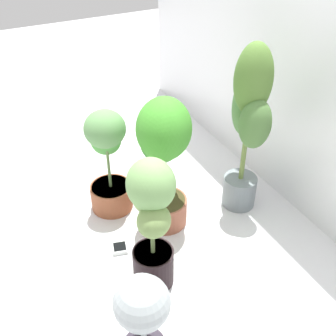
{
  "coord_description": "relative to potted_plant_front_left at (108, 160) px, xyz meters",
  "views": [
    {
      "loc": [
        1.56,
        -0.67,
        1.63
      ],
      "look_at": [
        0.02,
        0.11,
        0.39
      ],
      "focal_mm": 44.64,
      "sensor_mm": 36.0,
      "label": 1
    }
  ],
  "objects": [
    {
      "name": "mylar_back_wall",
      "position": [
        0.28,
        0.96,
        0.67
      ],
      "size": [
        3.2,
        0.01,
        2.0
      ],
      "primitive_type": "cube",
      "color": "silver",
      "rests_on": "ground"
    },
    {
      "name": "potted_plant_front_left",
      "position": [
        0.0,
        0.0,
        0.0
      ],
      "size": [
        0.3,
        0.27,
        0.64
      ],
      "color": "brown",
      "rests_on": "ground"
    },
    {
      "name": "potted_plant_front_right",
      "position": [
        0.61,
        -0.02,
        0.08
      ],
      "size": [
        0.32,
        0.28,
        0.71
      ],
      "color": "black",
      "rests_on": "ground"
    },
    {
      "name": "potted_plant_center",
      "position": [
        0.25,
        0.22,
        0.13
      ],
      "size": [
        0.43,
        0.4,
        0.76
      ],
      "color": "#9A553D",
      "rests_on": "ground"
    },
    {
      "name": "potted_plant_back_center",
      "position": [
        0.33,
        0.68,
        0.24
      ],
      "size": [
        0.34,
        0.26,
        0.98
      ],
      "color": "slate",
      "rests_on": "ground"
    },
    {
      "name": "hygrometer_box",
      "position": [
        0.36,
        -0.09,
        -0.31
      ],
      "size": [
        0.1,
        0.1,
        0.03
      ],
      "rotation": [
        0.0,
        0.0,
        2.88
      ],
      "color": "white",
      "rests_on": "ground"
    },
    {
      "name": "ground_plane",
      "position": [
        0.28,
        0.11,
        -0.33
      ],
      "size": [
        8.0,
        8.0,
        0.0
      ],
      "primitive_type": "plane",
      "color": "silver",
      "rests_on": "ground"
    },
    {
      "name": "floor_fan",
      "position": [
        0.92,
        -0.21,
        -0.04
      ],
      "size": [
        0.28,
        0.28,
        0.42
      ],
      "rotation": [
        0.0,
        0.0,
        1.89
      ],
      "color": "#261E29",
      "rests_on": "ground"
    }
  ]
}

